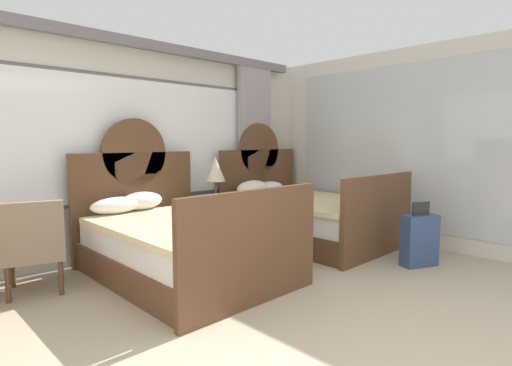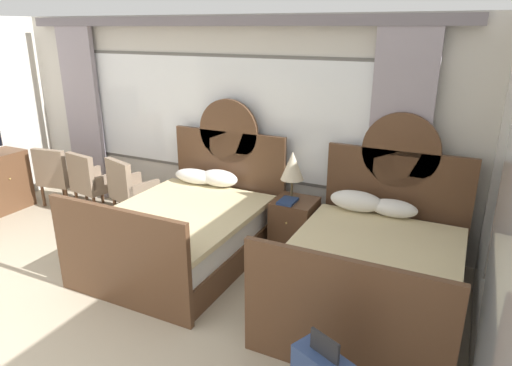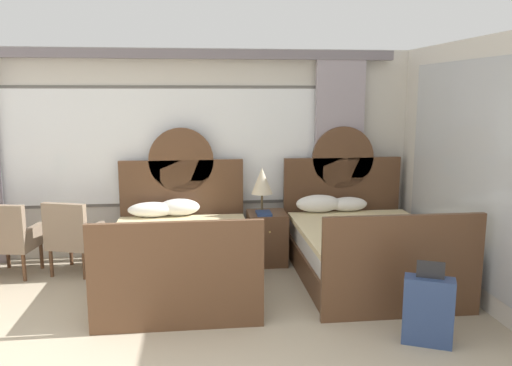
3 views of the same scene
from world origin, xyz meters
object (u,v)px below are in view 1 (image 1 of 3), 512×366
Objects in this scene: nightstand_between_beds at (221,222)px; suitcase_on_floor at (420,240)px; table_lamp_on_nightstand at (215,170)px; bed_near_window at (182,242)px; bed_near_mirror at (308,216)px; book_on_nightstand at (222,198)px; armchair_by_window_left at (34,243)px.

suitcase_on_floor reaches higher than nightstand_between_beds.
bed_near_window is at bearing -145.39° from table_lamp_on_nightstand.
bed_near_mirror is at bearing -0.02° from bed_near_window.
suitcase_on_floor is at bearing -88.90° from bed_near_mirror.
nightstand_between_beds is at bearing 148.17° from bed_near_mirror.
bed_near_window is 3.82× the size of table_lamp_on_nightstand.
book_on_nightstand reaches higher than nightstand_between_beds.
bed_near_window is 2.90× the size of suitcase_on_floor.
table_lamp_on_nightstand is at bearing 116.43° from suitcase_on_floor.
armchair_by_window_left is (-2.29, -0.04, -0.19)m from book_on_nightstand.
nightstand_between_beds is 0.88× the size of suitcase_on_floor.
nightstand_between_beds is at bearing 115.64° from suitcase_on_floor.
book_on_nightstand is at bearing 117.73° from suitcase_on_floor.
bed_near_mirror is at bearing -8.73° from armchair_by_window_left.
suitcase_on_floor is (1.14, -2.17, -0.37)m from book_on_nightstand.
book_on_nightstand is at bearing -87.54° from table_lamp_on_nightstand.
suitcase_on_floor is at bearing -62.27° from book_on_nightstand.
bed_near_window reaches higher than table_lamp_on_nightstand.
table_lamp_on_nightstand is at bearing 92.46° from book_on_nightstand.
suitcase_on_floor is (1.15, -2.31, -0.75)m from table_lamp_on_nightstand.
suitcase_on_floor is (2.15, -1.61, -0.06)m from bed_near_window.
bed_near_window is 1.41m from table_lamp_on_nightstand.
bed_near_mirror is 2.90× the size of suitcase_on_floor.
bed_near_window is 1.20m from book_on_nightstand.
nightstand_between_beds is 1.16× the size of table_lamp_on_nightstand.
armchair_by_window_left is (-2.29, -0.17, -0.57)m from table_lamp_on_nightstand.
bed_near_mirror reaches higher than suitcase_on_floor.
bed_near_window reaches higher than nightstand_between_beds.
bed_near_mirror is 3.28× the size of nightstand_between_beds.
nightstand_between_beds is (-1.06, 0.66, -0.03)m from bed_near_mirror.
armchair_by_window_left reaches higher than book_on_nightstand.
table_lamp_on_nightstand reaches higher than suitcase_on_floor.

